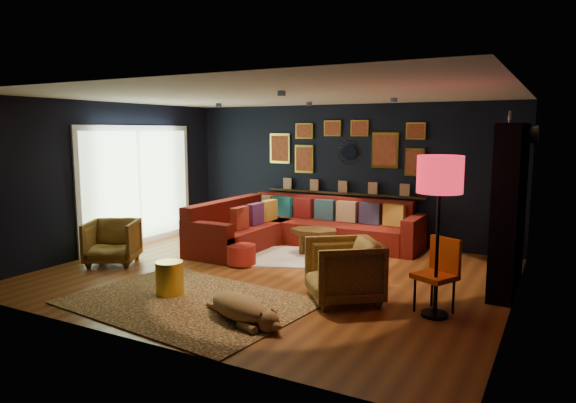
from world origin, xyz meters
The scene contains 20 objects.
floor centered at (0.00, 0.00, 0.00)m, with size 6.50×6.50×0.00m, color brown.
room_walls centered at (0.00, 0.00, 1.59)m, with size 6.50×6.50×6.50m.
sectional centered at (-0.61, 1.81, 0.32)m, with size 3.41×2.69×0.86m.
ledge centered at (0.00, 2.68, 0.92)m, with size 3.20×0.12×0.04m, color black.
gallery_wall centered at (-0.01, 2.72, 1.81)m, with size 3.15×0.04×1.02m.
sunburst_mirror centered at (0.10, 2.72, 1.70)m, with size 0.47×0.16×0.47m.
fireplace centered at (3.09, 0.90, 1.02)m, with size 0.31×1.60×2.20m.
deer_head centered at (3.14, 1.40, 2.05)m, with size 0.50×0.28×0.45m.
sliding_door centered at (-3.22, 0.60, 1.10)m, with size 0.06×2.80×2.20m.
ceiling_spots centered at (0.00, 0.80, 2.56)m, with size 3.30×2.50×0.06m.
shag_rug centered at (-0.13, 1.06, 0.01)m, with size 1.94×1.41×0.03m, color white.
leopard_rug centered at (-0.28, -1.60, 0.01)m, with size 2.86×2.04×0.02m, color tan.
coffee_table centered at (0.01, 1.39, 0.36)m, with size 0.92×0.74×0.42m.
pouf centered at (-0.69, 0.20, 0.18)m, with size 0.46×0.46×0.30m, color maroon.
armchair_left centered at (-2.55, -0.69, 0.39)m, with size 0.75×0.70×0.77m, color gold.
armchair_right centered at (1.38, -0.62, 0.43)m, with size 0.83×0.78×0.86m, color gold.
gold_stool centered at (-0.68, -1.47, 0.22)m, with size 0.35×0.35×0.44m, color gold.
orange_chair centered at (2.49, -0.43, 0.52)m, with size 0.55×0.55×0.88m.
floor_lamp centered at (2.50, -0.62, 1.56)m, with size 0.51×0.51×1.84m.
dog centered at (0.61, -1.80, 0.21)m, with size 1.24×0.61×0.39m, color #A87747, non-canonical shape.
Camera 1 is at (3.71, -6.38, 2.11)m, focal length 32.00 mm.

